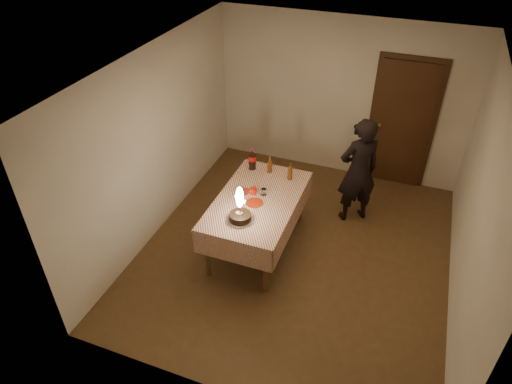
% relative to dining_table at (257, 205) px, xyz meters
% --- Properties ---
extents(ground, '(4.00, 4.50, 0.01)m').
position_rel_dining_table_xyz_m(ground, '(0.53, 0.09, -0.70)').
color(ground, brown).
rests_on(ground, ground).
extents(room_shell, '(4.04, 4.54, 2.62)m').
position_rel_dining_table_xyz_m(room_shell, '(0.56, 0.17, 0.95)').
color(room_shell, beige).
rests_on(room_shell, ground).
extents(dining_table, '(1.02, 1.72, 0.81)m').
position_rel_dining_table_xyz_m(dining_table, '(0.00, 0.00, 0.00)').
color(dining_table, brown).
rests_on(dining_table, ground).
extents(birthday_cake, '(0.34, 0.34, 0.48)m').
position_rel_dining_table_xyz_m(birthday_cake, '(-0.05, -0.47, 0.23)').
color(birthday_cake, white).
rests_on(birthday_cake, dining_table).
extents(red_plate, '(0.22, 0.22, 0.01)m').
position_rel_dining_table_xyz_m(red_plate, '(-0.00, -0.10, 0.11)').
color(red_plate, '#B7290C').
rests_on(red_plate, dining_table).
extents(red_cup, '(0.08, 0.08, 0.10)m').
position_rel_dining_table_xyz_m(red_cup, '(-0.09, 0.08, 0.16)').
color(red_cup, red).
rests_on(red_cup, dining_table).
extents(clear_cup, '(0.07, 0.07, 0.09)m').
position_rel_dining_table_xyz_m(clear_cup, '(0.04, 0.12, 0.15)').
color(clear_cup, silver).
rests_on(clear_cup, dining_table).
extents(napkin_stack, '(0.15, 0.15, 0.02)m').
position_rel_dining_table_xyz_m(napkin_stack, '(-0.23, 0.08, 0.12)').
color(napkin_stack, '#B32814').
rests_on(napkin_stack, dining_table).
extents(cola_bottle, '(0.10, 0.10, 0.32)m').
position_rel_dining_table_xyz_m(cola_bottle, '(-0.32, 0.66, 0.26)').
color(cola_bottle, black).
rests_on(cola_bottle, dining_table).
extents(amber_bottle_left, '(0.06, 0.06, 0.25)m').
position_rel_dining_table_xyz_m(amber_bottle_left, '(-0.06, 0.65, 0.23)').
color(amber_bottle_left, '#5A310F').
rests_on(amber_bottle_left, dining_table).
extents(amber_bottle_right, '(0.06, 0.06, 0.25)m').
position_rel_dining_table_xyz_m(amber_bottle_right, '(0.26, 0.59, 0.23)').
color(amber_bottle_right, '#5A310F').
rests_on(amber_bottle_right, dining_table).
extents(photographer, '(0.71, 0.66, 1.63)m').
position_rel_dining_table_xyz_m(photographer, '(1.10, 1.11, 0.12)').
color(photographer, black).
rests_on(photographer, ground).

